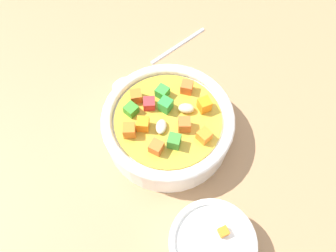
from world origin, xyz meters
The scene contains 4 objects.
ground_plane centered at (0.00, 0.00, -1.00)cm, with size 140.00×140.00×2.00cm, color #9E754F.
soup_bowl_main centered at (0.00, -0.01, 3.39)cm, with size 20.68×20.68×7.40cm.
spoon centered at (-15.48, 0.24, 0.39)cm, with size 11.94×20.29×0.81cm.
side_bowl_small centered at (18.97, 2.14, 2.63)cm, with size 11.69×11.69×5.59cm.
Camera 1 is at (25.60, -5.23, 51.01)cm, focal length 36.62 mm.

